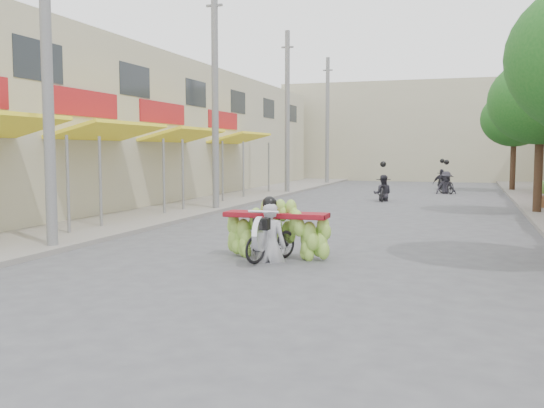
% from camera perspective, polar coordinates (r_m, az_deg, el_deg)
% --- Properties ---
extents(ground, '(120.00, 120.00, 0.00)m').
position_cam_1_polar(ground, '(8.81, -3.67, -9.22)').
color(ground, '#515256').
rests_on(ground, ground).
extents(sidewalk_left, '(4.00, 60.00, 0.12)m').
position_cam_1_polar(sidewalk_left, '(25.16, -5.96, 0.24)').
color(sidewalk_left, gray).
rests_on(sidewalk_left, ground).
extents(shophouse_row_left, '(9.77, 40.00, 6.00)m').
position_cam_1_polar(shophouse_row_left, '(26.64, -16.85, 6.64)').
color(shophouse_row_left, '#B4AE8E').
rests_on(shophouse_row_left, ground).
extents(far_building, '(20.00, 6.00, 7.00)m').
position_cam_1_polar(far_building, '(46.06, 14.06, 6.58)').
color(far_building, '#B4AE8E').
rests_on(far_building, ground).
extents(utility_pole_near, '(0.60, 0.24, 8.00)m').
position_cam_1_polar(utility_pole_near, '(14.00, -20.44, 12.37)').
color(utility_pole_near, slate).
rests_on(utility_pole_near, ground).
extents(utility_pole_mid, '(0.60, 0.24, 8.00)m').
position_cam_1_polar(utility_pole_mid, '(21.77, -5.38, 9.94)').
color(utility_pole_mid, slate).
rests_on(utility_pole_mid, ground).
extents(utility_pole_far, '(0.60, 0.24, 8.00)m').
position_cam_1_polar(utility_pole_far, '(30.22, 1.45, 8.60)').
color(utility_pole_far, slate).
rests_on(utility_pole_far, ground).
extents(utility_pole_back, '(0.60, 0.24, 8.00)m').
position_cam_1_polar(utility_pole_back, '(38.93, 5.23, 7.79)').
color(utility_pole_back, slate).
rests_on(utility_pole_back, ground).
extents(street_tree_mid, '(3.40, 3.40, 5.25)m').
position_cam_1_polar(street_tree_mid, '(22.11, 23.99, 8.83)').
color(street_tree_mid, '#3A2719').
rests_on(street_tree_mid, ground).
extents(street_tree_far, '(3.40, 3.40, 5.25)m').
position_cam_1_polar(street_tree_far, '(34.04, 21.86, 7.43)').
color(street_tree_far, '#3A2719').
rests_on(street_tree_far, ground).
extents(banana_motorbike, '(2.20, 1.74, 2.17)m').
position_cam_1_polar(banana_motorbike, '(11.98, 0.10, -1.84)').
color(banana_motorbike, black).
rests_on(banana_motorbike, ground).
extents(bg_motorbike_a, '(0.83, 1.69, 1.95)m').
position_cam_1_polar(bg_motorbike_a, '(26.34, 10.38, 1.88)').
color(bg_motorbike_a, black).
rests_on(bg_motorbike_a, ground).
extents(bg_motorbike_b, '(1.19, 1.62, 1.95)m').
position_cam_1_polar(bg_motorbike_b, '(31.52, 16.07, 2.50)').
color(bg_motorbike_b, black).
rests_on(bg_motorbike_b, ground).
extents(bg_motorbike_c, '(0.99, 1.62, 1.95)m').
position_cam_1_polar(bg_motorbike_c, '(35.23, 15.70, 2.66)').
color(bg_motorbike_c, black).
rests_on(bg_motorbike_c, ground).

